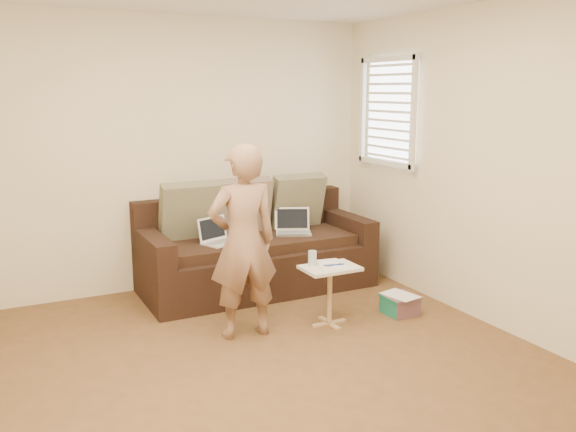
{
  "coord_description": "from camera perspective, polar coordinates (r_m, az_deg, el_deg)",
  "views": [
    {
      "loc": [
        -1.66,
        -3.5,
        1.92
      ],
      "look_at": [
        0.8,
        1.4,
        0.78
      ],
      "focal_mm": 38.31,
      "sensor_mm": 36.0,
      "label": 1
    }
  ],
  "objects": [
    {
      "name": "floor",
      "position": [
        4.32,
        -1.18,
        -14.61
      ],
      "size": [
        4.5,
        4.5,
        0.0
      ],
      "primitive_type": "plane",
      "color": "brown",
      "rests_on": "ground"
    },
    {
      "name": "wall_back",
      "position": [
        6.02,
        -10.55,
        5.63
      ],
      "size": [
        4.0,
        0.0,
        4.0
      ],
      "primitive_type": "plane",
      "rotation": [
        1.57,
        0.0,
        0.0
      ],
      "color": "beige",
      "rests_on": "ground"
    },
    {
      "name": "wall_right",
      "position": [
        5.1,
        19.52,
        4.1
      ],
      "size": [
        0.0,
        4.5,
        4.5
      ],
      "primitive_type": "plane",
      "rotation": [
        1.57,
        0.0,
        -1.57
      ],
      "color": "beige",
      "rests_on": "ground"
    },
    {
      "name": "window_blinds",
      "position": [
        6.17,
        9.29,
        9.55
      ],
      "size": [
        0.12,
        0.88,
        1.08
      ],
      "primitive_type": null,
      "color": "white",
      "rests_on": "wall_right"
    },
    {
      "name": "sofa",
      "position": [
        5.95,
        -2.92,
        -2.83
      ],
      "size": [
        2.2,
        0.95,
        0.85
      ],
      "primitive_type": null,
      "color": "black",
      "rests_on": "ground"
    },
    {
      "name": "pillow_left",
      "position": [
        5.84,
        -9.13,
        0.44
      ],
      "size": [
        0.55,
        0.29,
        0.57
      ],
      "primitive_type": null,
      "rotation": [
        0.28,
        0.0,
        0.0
      ],
      "color": "#6A6B4F",
      "rests_on": "sofa"
    },
    {
      "name": "pillow_mid",
      "position": [
        6.04,
        -4.19,
        0.92
      ],
      "size": [
        0.55,
        0.27,
        0.57
      ],
      "primitive_type": null,
      "rotation": [
        0.24,
        0.0,
        0.0
      ],
      "color": "#705C50",
      "rests_on": "sofa"
    },
    {
      "name": "pillow_right",
      "position": [
        6.29,
        0.87,
        1.39
      ],
      "size": [
        0.55,
        0.28,
        0.57
      ],
      "primitive_type": null,
      "rotation": [
        0.26,
        0.0,
        0.0
      ],
      "color": "#6A6B4F",
      "rests_on": "sofa"
    },
    {
      "name": "laptop_silver",
      "position": [
        6.03,
        0.55,
        -1.69
      ],
      "size": [
        0.42,
        0.37,
        0.23
      ],
      "primitive_type": null,
      "rotation": [
        0.0,
        0.0,
        -0.43
      ],
      "color": "#B7BABC",
      "rests_on": "sofa"
    },
    {
      "name": "laptop_white",
      "position": [
        5.7,
        -6.19,
        -2.54
      ],
      "size": [
        0.39,
        0.34,
        0.24
      ],
      "primitive_type": null,
      "rotation": [
        0.0,
        0.0,
        0.39
      ],
      "color": "white",
      "rests_on": "sofa"
    },
    {
      "name": "person",
      "position": [
        4.75,
        -4.2,
        -2.39
      ],
      "size": [
        0.57,
        0.4,
        1.53
      ],
      "primitive_type": "imported",
      "rotation": [
        0.0,
        0.0,
        3.1
      ],
      "color": "#88604A",
      "rests_on": "ground"
    },
    {
      "name": "side_table",
      "position": [
        5.1,
        3.89,
        -7.38
      ],
      "size": [
        0.45,
        0.32,
        0.5
      ],
      "primitive_type": null,
      "color": "silver",
      "rests_on": "ground"
    },
    {
      "name": "drinking_glass",
      "position": [
        5.04,
        2.27,
        -3.92
      ],
      "size": [
        0.07,
        0.07,
        0.12
      ],
      "primitive_type": null,
      "color": "silver",
      "rests_on": "side_table"
    },
    {
      "name": "scissors",
      "position": [
        5.05,
        4.29,
        -4.55
      ],
      "size": [
        0.2,
        0.15,
        0.02
      ],
      "primitive_type": null,
      "rotation": [
        0.0,
        0.0,
        0.33
      ],
      "color": "silver",
      "rests_on": "side_table"
    },
    {
      "name": "paper_on_table",
      "position": [
        5.09,
        4.07,
        -4.47
      ],
      "size": [
        0.25,
        0.33,
        0.0
      ],
      "primitive_type": null,
      "rotation": [
        0.0,
        0.0,
        -0.14
      ],
      "color": "white",
      "rests_on": "side_table"
    },
    {
      "name": "striped_box",
      "position": [
        5.46,
        10.35,
        -8.06
      ],
      "size": [
        0.28,
        0.28,
        0.17
      ],
      "primitive_type": null,
      "color": "#B91B50",
      "rests_on": "ground"
    }
  ]
}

